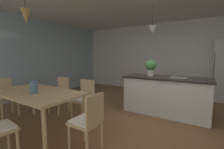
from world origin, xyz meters
The scene contains 13 objects.
ground_plane centered at (0.00, 0.00, -0.02)m, with size 10.00×8.40×0.04m, color brown.
wall_back_kitchen centered at (0.00, 3.26, 1.35)m, with size 10.00×0.12×2.70m, color silver.
window_wall_left_glazing centered at (-4.06, 0.00, 1.35)m, with size 0.06×8.40×2.70m, color #9EB7C6.
dining_table centered at (-1.69, -1.36, 0.67)m, with size 1.81×0.97×0.74m.
chair_far_right centered at (-1.29, -0.50, 0.47)m, with size 0.43×0.43×0.87m.
chair_far_left centered at (-2.10, -0.50, 0.47)m, with size 0.43×0.43×0.87m.
chair_kitchen_end centered at (-0.42, -1.36, 0.47)m, with size 0.40×0.40×0.87m.
chair_window_end centered at (-2.97, -1.35, 0.47)m, with size 0.41×0.41×0.87m.
kitchen_island centered at (0.18, 0.82, 0.46)m, with size 1.97×0.83×0.91m.
pendant_over_table centered at (-1.66, -1.48, 2.07)m, with size 0.17×0.17×0.75m.
pendant_over_island_main centered at (-0.20, 0.82, 2.05)m, with size 0.20×0.20×0.75m.
potted_plant_on_island centered at (-0.21, 0.82, 1.14)m, with size 0.27×0.27×0.41m.
vase_on_dining_table centered at (-1.57, -1.47, 0.85)m, with size 0.12×0.12×0.22m.
Camera 1 is at (0.99, -2.94, 1.38)m, focal length 24.16 mm.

